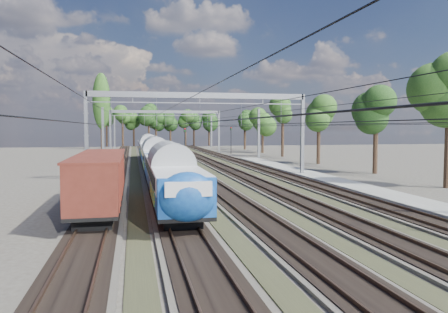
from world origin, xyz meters
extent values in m
plane|color=#47423A|center=(0.00, 0.00, 0.00)|extent=(220.00, 220.00, 0.00)
cube|color=#47423A|center=(-9.00, 45.00, 0.07)|extent=(3.00, 130.00, 0.15)
cube|color=black|center=(-9.00, 45.00, 0.17)|extent=(2.50, 130.00, 0.06)
cube|color=#473326|center=(-9.72, 45.00, 0.27)|extent=(0.08, 130.00, 0.14)
cube|color=#473326|center=(-8.28, 45.00, 0.27)|extent=(0.08, 130.00, 0.14)
cube|color=#47423A|center=(-4.50, 45.00, 0.07)|extent=(3.00, 130.00, 0.15)
cube|color=black|center=(-4.50, 45.00, 0.17)|extent=(2.50, 130.00, 0.06)
cube|color=#473326|center=(-5.22, 45.00, 0.27)|extent=(0.08, 130.00, 0.14)
cube|color=#473326|center=(-3.78, 45.00, 0.27)|extent=(0.08, 130.00, 0.14)
cube|color=#47423A|center=(0.00, 45.00, 0.07)|extent=(3.00, 130.00, 0.15)
cube|color=black|center=(0.00, 45.00, 0.17)|extent=(2.50, 130.00, 0.06)
cube|color=#473326|center=(-0.72, 45.00, 0.27)|extent=(0.08, 130.00, 0.14)
cube|color=#473326|center=(0.72, 45.00, 0.27)|extent=(0.08, 130.00, 0.14)
cube|color=#47423A|center=(4.50, 45.00, 0.07)|extent=(3.00, 130.00, 0.15)
cube|color=black|center=(4.50, 45.00, 0.17)|extent=(2.50, 130.00, 0.06)
cube|color=#473326|center=(3.78, 45.00, 0.27)|extent=(0.08, 130.00, 0.14)
cube|color=#473326|center=(5.22, 45.00, 0.27)|extent=(0.08, 130.00, 0.14)
cube|color=#47423A|center=(9.00, 45.00, 0.07)|extent=(3.00, 130.00, 0.15)
cube|color=black|center=(9.00, 45.00, 0.17)|extent=(2.50, 130.00, 0.06)
cube|color=#473326|center=(8.28, 45.00, 0.27)|extent=(0.08, 130.00, 0.14)
cube|color=#473326|center=(9.72, 45.00, 0.27)|extent=(0.08, 130.00, 0.14)
cube|color=#323221|center=(-6.75, 45.00, 0.03)|extent=(1.10, 130.00, 0.05)
cube|color=#323221|center=(-2.25, 45.00, 0.03)|extent=(1.10, 130.00, 0.05)
cube|color=#323221|center=(2.25, 45.00, 0.03)|extent=(1.10, 130.00, 0.05)
cube|color=#323221|center=(6.75, 45.00, 0.03)|extent=(1.10, 130.00, 0.05)
cube|color=gray|center=(12.00, 20.00, 0.15)|extent=(3.00, 70.00, 0.30)
cube|color=gray|center=(-11.50, 30.00, 4.50)|extent=(0.35, 0.35, 9.00)
cube|color=gray|center=(11.50, 30.00, 4.50)|extent=(0.35, 0.35, 9.00)
cube|color=gray|center=(0.00, 30.00, 8.70)|extent=(23.00, 0.35, 0.60)
cube|color=gray|center=(-11.50, 78.00, 4.50)|extent=(0.35, 0.35, 9.00)
cube|color=gray|center=(11.50, 78.00, 4.50)|extent=(0.35, 0.35, 9.00)
cube|color=gray|center=(0.00, 78.00, 8.70)|extent=(23.00, 0.35, 0.60)
cube|color=gray|center=(-11.50, 55.00, 4.25)|extent=(0.35, 0.35, 8.50)
cube|color=gray|center=(-11.50, 100.00, 4.25)|extent=(0.35, 0.35, 8.50)
cube|color=gray|center=(13.80, 55.00, 4.25)|extent=(0.35, 0.35, 8.50)
cube|color=gray|center=(13.80, 100.00, 4.25)|extent=(0.35, 0.35, 8.50)
cylinder|color=black|center=(-9.00, 45.00, 5.50)|extent=(0.03, 130.00, 0.03)
cylinder|color=black|center=(-9.00, 45.00, 6.60)|extent=(0.03, 130.00, 0.03)
cylinder|color=black|center=(-4.50, 45.00, 5.50)|extent=(0.03, 130.00, 0.03)
cylinder|color=black|center=(-4.50, 45.00, 6.60)|extent=(0.03, 130.00, 0.03)
cylinder|color=black|center=(0.00, 45.00, 5.50)|extent=(0.03, 130.00, 0.03)
cylinder|color=black|center=(0.00, 45.00, 6.60)|extent=(0.03, 130.00, 0.03)
cylinder|color=black|center=(4.50, 45.00, 5.50)|extent=(0.03, 130.00, 0.03)
cylinder|color=black|center=(4.50, 45.00, 6.60)|extent=(0.03, 130.00, 0.03)
cylinder|color=black|center=(9.00, 45.00, 5.50)|extent=(0.03, 130.00, 0.03)
cylinder|color=black|center=(9.00, 45.00, 6.60)|extent=(0.03, 130.00, 0.03)
cylinder|color=black|center=(-14.17, 112.44, 3.41)|extent=(0.56, 0.56, 6.82)
sphere|color=#153312|center=(-14.17, 112.44, 8.87)|extent=(4.45, 4.45, 4.45)
cylinder|color=black|center=(-10.13, 112.54, 3.66)|extent=(0.56, 0.56, 7.33)
sphere|color=#153312|center=(-10.13, 112.54, 9.53)|extent=(3.97, 3.97, 3.97)
cylinder|color=black|center=(-6.80, 111.71, 3.51)|extent=(0.56, 0.56, 7.02)
sphere|color=#153312|center=(-6.80, 111.71, 9.13)|extent=(4.77, 4.77, 4.77)
cylinder|color=black|center=(-2.71, 110.96, 3.70)|extent=(0.56, 0.56, 7.40)
sphere|color=#153312|center=(-2.71, 110.96, 9.62)|extent=(3.97, 3.97, 3.97)
cylinder|color=black|center=(1.02, 110.01, 3.38)|extent=(0.56, 0.56, 6.75)
sphere|color=#153312|center=(1.02, 110.01, 8.78)|extent=(5.04, 5.04, 5.04)
cylinder|color=black|center=(4.74, 111.35, 2.98)|extent=(0.56, 0.56, 5.96)
sphere|color=#153312|center=(4.74, 111.35, 7.75)|extent=(3.95, 3.95, 3.95)
cylinder|color=black|center=(7.25, 110.80, 3.46)|extent=(0.56, 0.56, 6.93)
sphere|color=#153312|center=(7.25, 110.80, 9.01)|extent=(5.09, 5.09, 5.09)
cylinder|color=black|center=(11.37, 113.50, 2.87)|extent=(0.56, 0.56, 5.74)
sphere|color=#153312|center=(11.37, 113.50, 7.46)|extent=(3.99, 3.99, 3.99)
cylinder|color=black|center=(14.86, 110.26, 3.44)|extent=(0.56, 0.56, 6.89)
sphere|color=#153312|center=(14.86, 110.26, 8.96)|extent=(4.13, 4.13, 4.13)
cylinder|color=black|center=(20.06, 30.84, 3.48)|extent=(0.56, 0.56, 6.96)
sphere|color=#153312|center=(20.06, 30.84, 9.04)|extent=(3.33, 3.33, 3.33)
cylinder|color=black|center=(20.41, 47.84, 2.74)|extent=(0.56, 0.56, 5.49)
sphere|color=#153312|center=(20.41, 47.84, 7.14)|extent=(3.62, 3.62, 3.62)
cylinder|color=black|center=(21.22, 59.39, 2.82)|extent=(0.56, 0.56, 5.63)
sphere|color=#153312|center=(21.22, 59.39, 7.32)|extent=(3.83, 3.83, 3.83)
cylinder|color=black|center=(21.00, 74.38, 3.18)|extent=(0.56, 0.56, 6.36)
sphere|color=#153312|center=(21.00, 74.38, 8.27)|extent=(3.70, 3.70, 3.70)
cylinder|color=black|center=(20.07, 86.07, 2.58)|extent=(0.56, 0.56, 5.16)
sphere|color=#153312|center=(20.07, 86.07, 6.70)|extent=(3.72, 3.72, 3.72)
cylinder|color=black|center=(-14.50, 98.00, 8.00)|extent=(0.70, 0.70, 16.00)
ellipsoid|color=#23531B|center=(-14.50, 98.00, 12.00)|extent=(4.40, 4.40, 14.08)
cube|color=black|center=(-4.50, 7.27, 0.54)|extent=(1.97, 2.95, 0.79)
cube|color=black|center=(-4.50, 21.06, 0.54)|extent=(1.97, 2.95, 0.79)
cube|color=navy|center=(-4.50, 14.17, 2.02)|extent=(2.76, 19.70, 1.87)
cube|color=silver|center=(-4.50, 14.17, 2.51)|extent=(2.84, 18.91, 0.94)
cube|color=black|center=(-3.07, 14.17, 2.51)|extent=(0.04, 16.74, 0.69)
cube|color=#FFF00D|center=(-4.50, 9.83, 1.53)|extent=(2.86, 5.52, 0.69)
cylinder|color=#999C9E|center=(-4.50, 14.17, 2.95)|extent=(2.80, 19.70, 2.80)
cube|color=black|center=(-4.50, 27.57, 0.54)|extent=(1.97, 2.95, 0.79)
cube|color=black|center=(-4.50, 41.36, 0.54)|extent=(1.97, 2.95, 0.79)
cube|color=navy|center=(-4.50, 34.46, 2.02)|extent=(2.76, 19.70, 1.87)
cube|color=silver|center=(-4.50, 34.46, 2.51)|extent=(2.84, 18.91, 0.94)
cube|color=black|center=(-3.07, 34.46, 2.51)|extent=(0.04, 16.74, 0.69)
cube|color=#FFF00D|center=(-4.50, 30.13, 1.53)|extent=(2.86, 5.52, 0.69)
cylinder|color=#999C9E|center=(-4.50, 34.46, 2.95)|extent=(2.80, 19.70, 2.80)
cube|color=black|center=(-4.50, 47.87, 0.54)|extent=(1.97, 2.95, 0.79)
cube|color=black|center=(-4.50, 61.66, 0.54)|extent=(1.97, 2.95, 0.79)
cube|color=navy|center=(-4.50, 54.76, 2.02)|extent=(2.76, 19.70, 1.87)
cube|color=silver|center=(-4.50, 54.76, 2.51)|extent=(2.84, 18.91, 0.94)
cube|color=black|center=(-3.07, 54.76, 2.51)|extent=(0.04, 16.74, 0.69)
cube|color=#FFF00D|center=(-4.50, 50.43, 1.53)|extent=(2.86, 5.52, 0.69)
cylinder|color=#999C9E|center=(-4.50, 54.76, 2.95)|extent=(2.80, 19.70, 2.80)
ellipsoid|color=navy|center=(-4.50, 4.52, 2.07)|extent=(2.80, 1.54, 2.38)
cube|color=black|center=(-9.00, 7.75, 0.49)|extent=(1.94, 2.53, 0.68)
cube|color=black|center=(-9.00, 17.28, 0.49)|extent=(1.94, 2.53, 0.68)
cube|color=black|center=(-9.00, 12.52, 0.92)|extent=(2.63, 13.61, 0.19)
cube|color=#531F16|center=(-9.00, 12.52, 2.28)|extent=(2.63, 13.61, 2.53)
cube|color=#531F16|center=(-9.00, 12.52, 3.60)|extent=(2.82, 13.61, 0.12)
imported|color=black|center=(1.55, 84.18, 0.91)|extent=(0.52, 0.71, 1.81)
cylinder|color=black|center=(0.64, 48.99, 2.33)|extent=(0.13, 0.13, 4.65)
cube|color=black|center=(0.64, 48.99, 4.98)|extent=(0.34, 0.23, 0.65)
sphere|color=red|center=(0.64, 48.87, 5.16)|extent=(0.15, 0.15, 0.15)
sphere|color=#0C9919|center=(0.64, 48.87, 4.84)|extent=(0.15, 0.15, 0.15)
cylinder|color=black|center=(12.70, 71.16, 2.41)|extent=(0.13, 0.13, 4.81)
cube|color=black|center=(12.70, 71.16, 5.15)|extent=(0.36, 0.25, 0.67)
sphere|color=red|center=(12.70, 71.03, 5.34)|extent=(0.15, 0.15, 0.15)
sphere|color=#0C9919|center=(12.70, 71.03, 5.00)|extent=(0.15, 0.15, 0.15)
camera|label=1|loc=(-6.96, -15.65, 5.30)|focal=35.00mm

